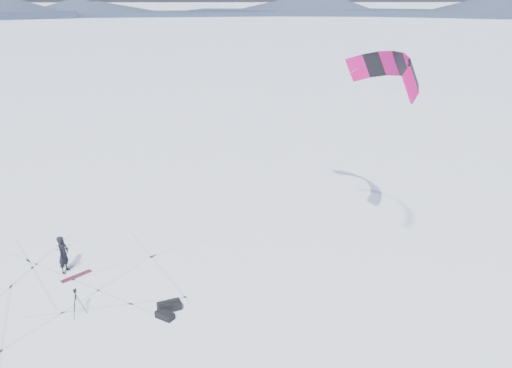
{
  "coord_description": "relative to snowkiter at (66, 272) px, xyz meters",
  "views": [
    {
      "loc": [
        6.56,
        -18.61,
        12.46
      ],
      "look_at": [
        7.88,
        4.27,
        3.74
      ],
      "focal_mm": 35.0,
      "sensor_mm": 36.0,
      "label": 1
    }
  ],
  "objects": [
    {
      "name": "horizon_hills",
      "position": [
        1.36,
        -2.78,
        3.07
      ],
      "size": [
        704.0,
        704.42,
        8.0
      ],
      "color": "#1F283D",
      "rests_on": "ground"
    },
    {
      "name": "snowboard",
      "position": [
        0.62,
        -0.49,
        0.02
      ],
      "size": [
        1.28,
        1.22,
        0.04
      ],
      "primitive_type": "cube",
      "rotation": [
        0.0,
        0.0,
        0.75
      ],
      "color": "maroon",
      "rests_on": "ground"
    },
    {
      "name": "tripod",
      "position": [
        1.54,
        -3.54,
        0.79
      ],
      "size": [
        0.62,
        0.62,
        1.22
      ],
      "rotation": [
        0.0,
        0.0,
        0.28
      ],
      "color": "black",
      "rests_on": "ground"
    },
    {
      "name": "snow_tracks",
      "position": [
        0.95,
        -3.42,
        0.0
      ],
      "size": [
        17.62,
        14.39,
        0.01
      ],
      "color": "silver",
      "rests_on": "ground"
    },
    {
      "name": "power_kite",
      "position": [
        15.88,
        2.88,
        8.97
      ],
      "size": [
        17.17,
        6.23,
        8.66
      ],
      "color": "#AB0654",
      "rests_on": "ground"
    },
    {
      "name": "gear_bag_a",
      "position": [
        5.29,
        -3.42,
        0.19
      ],
      "size": [
        1.07,
        0.76,
        0.43
      ],
      "rotation": [
        0.0,
        0.0,
        0.34
      ],
      "color": "black",
      "rests_on": "ground"
    },
    {
      "name": "snowkiter",
      "position": [
        0.0,
        0.0,
        0.0
      ],
      "size": [
        0.56,
        0.75,
        1.88
      ],
      "primitive_type": "imported",
      "rotation": [
        0.0,
        0.0,
        1.4
      ],
      "color": "black",
      "rests_on": "ground"
    },
    {
      "name": "ground",
      "position": [
        1.36,
        -2.78,
        0.0
      ],
      "size": [
        1800.0,
        1800.0,
        0.0
      ],
      "primitive_type": "plane",
      "color": "white"
    },
    {
      "name": "gear_bag_b",
      "position": [
        5.17,
        -4.0,
        0.16
      ],
      "size": [
        0.86,
        0.75,
        0.36
      ],
      "rotation": [
        0.0,
        0.0,
        -0.59
      ],
      "color": "black",
      "rests_on": "ground"
    }
  ]
}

